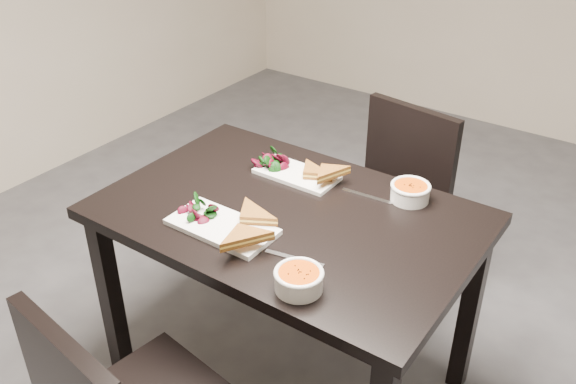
{
  "coord_description": "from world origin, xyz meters",
  "views": [
    {
      "loc": [
        0.6,
        -1.6,
        1.83
      ],
      "look_at": [
        -0.37,
        -0.22,
        0.82
      ],
      "focal_mm": 38.8,
      "sensor_mm": 36.0,
      "label": 1
    }
  ],
  "objects_px": {
    "plate_far": "(297,174)",
    "soup_bowl_far": "(410,191)",
    "chair_far": "(391,196)",
    "table": "(288,236)",
    "plate_near": "(222,227)",
    "soup_bowl_near": "(299,279)"
  },
  "relations": [
    {
      "from": "soup_bowl_near",
      "to": "plate_far",
      "type": "relative_size",
      "value": 0.46
    },
    {
      "from": "plate_far",
      "to": "soup_bowl_far",
      "type": "height_order",
      "value": "soup_bowl_far"
    },
    {
      "from": "table",
      "to": "soup_bowl_far",
      "type": "bearing_deg",
      "value": 44.35
    },
    {
      "from": "table",
      "to": "chair_far",
      "type": "bearing_deg",
      "value": 85.86
    },
    {
      "from": "table",
      "to": "plate_near",
      "type": "bearing_deg",
      "value": -117.44
    },
    {
      "from": "plate_near",
      "to": "plate_far",
      "type": "bearing_deg",
      "value": 89.91
    },
    {
      "from": "chair_far",
      "to": "plate_near",
      "type": "relative_size",
      "value": 2.52
    },
    {
      "from": "table",
      "to": "plate_far",
      "type": "distance_m",
      "value": 0.25
    },
    {
      "from": "plate_near",
      "to": "soup_bowl_far",
      "type": "distance_m",
      "value": 0.63
    },
    {
      "from": "plate_near",
      "to": "plate_far",
      "type": "distance_m",
      "value": 0.41
    },
    {
      "from": "chair_far",
      "to": "soup_bowl_near",
      "type": "height_order",
      "value": "chair_far"
    },
    {
      "from": "table",
      "to": "chair_far",
      "type": "distance_m",
      "value": 0.7
    },
    {
      "from": "plate_far",
      "to": "plate_near",
      "type": "bearing_deg",
      "value": -90.09
    },
    {
      "from": "chair_far",
      "to": "plate_far",
      "type": "relative_size",
      "value": 2.91
    },
    {
      "from": "chair_far",
      "to": "plate_far",
      "type": "bearing_deg",
      "value": -99.43
    },
    {
      "from": "plate_far",
      "to": "soup_bowl_far",
      "type": "relative_size",
      "value": 2.2
    },
    {
      "from": "soup_bowl_far",
      "to": "plate_near",
      "type": "bearing_deg",
      "value": -129.13
    },
    {
      "from": "soup_bowl_near",
      "to": "soup_bowl_far",
      "type": "relative_size",
      "value": 1.02
    },
    {
      "from": "plate_far",
      "to": "soup_bowl_far",
      "type": "bearing_deg",
      "value": 11.62
    },
    {
      "from": "table",
      "to": "soup_bowl_far",
      "type": "distance_m",
      "value": 0.43
    },
    {
      "from": "table",
      "to": "soup_bowl_near",
      "type": "bearing_deg",
      "value": -50.8
    },
    {
      "from": "table",
      "to": "soup_bowl_near",
      "type": "distance_m",
      "value": 0.41
    }
  ]
}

